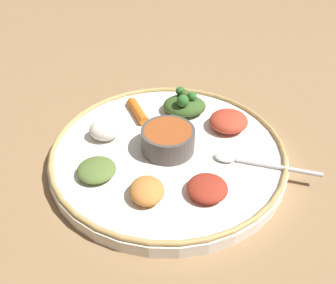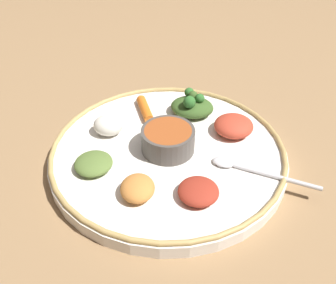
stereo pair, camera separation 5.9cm
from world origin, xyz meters
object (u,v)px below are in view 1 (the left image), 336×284
(greens_pile, at_px, (185,104))
(center_bowl, at_px, (168,139))
(carrot_near_spoon, at_px, (137,109))
(spoon, at_px, (249,162))

(greens_pile, bearing_deg, center_bowl, 171.42)
(carrot_near_spoon, bearing_deg, center_bowl, -143.95)
(greens_pile, xyz_separation_m, carrot_near_spoon, (-0.02, 0.09, -0.01))
(spoon, distance_m, carrot_near_spoon, 0.23)
(spoon, xyz_separation_m, greens_pile, (0.13, 0.11, 0.01))
(greens_pile, distance_m, carrot_near_spoon, 0.09)
(center_bowl, relative_size, spoon, 0.52)
(center_bowl, xyz_separation_m, carrot_near_spoon, (0.10, 0.07, -0.01))
(center_bowl, bearing_deg, carrot_near_spoon, 36.05)
(center_bowl, xyz_separation_m, spoon, (-0.02, -0.13, -0.02))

